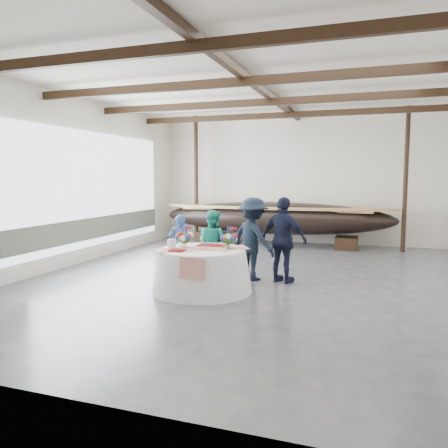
% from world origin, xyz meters
% --- Properties ---
extents(floor, '(10.00, 12.00, 0.01)m').
position_xyz_m(floor, '(0.00, 0.00, 0.00)').
color(floor, '#3D3D42').
rests_on(floor, ground).
extents(wall_back, '(10.00, 0.02, 4.50)m').
position_xyz_m(wall_back, '(0.00, 6.00, 2.25)').
color(wall_back, silver).
rests_on(wall_back, ground).
extents(wall_front, '(10.00, 0.02, 4.50)m').
position_xyz_m(wall_front, '(0.00, -6.00, 2.25)').
color(wall_front, silver).
rests_on(wall_front, ground).
extents(wall_left, '(0.02, 12.00, 4.50)m').
position_xyz_m(wall_left, '(-5.00, 0.00, 2.25)').
color(wall_left, silver).
rests_on(wall_left, ground).
extents(ceiling, '(10.00, 12.00, 0.01)m').
position_xyz_m(ceiling, '(0.00, 0.00, 4.50)').
color(ceiling, white).
rests_on(ceiling, wall_back).
extents(pavilion_structure, '(9.80, 11.76, 4.50)m').
position_xyz_m(pavilion_structure, '(0.00, 0.85, 4.00)').
color(pavilion_structure, black).
rests_on(pavilion_structure, ground).
extents(open_bay, '(0.03, 7.00, 3.20)m').
position_xyz_m(open_bay, '(-4.95, 1.00, 1.83)').
color(open_bay, silver).
rests_on(open_bay, ground).
extents(longboat_display, '(8.00, 1.60, 1.50)m').
position_xyz_m(longboat_display, '(-0.61, 4.99, 0.96)').
color(longboat_display, black).
rests_on(longboat_display, ground).
extents(banquet_table, '(2.06, 2.06, 0.88)m').
position_xyz_m(banquet_table, '(-0.73, -1.44, 0.44)').
color(banquet_table, silver).
rests_on(banquet_table, ground).
extents(tabletop_items, '(1.89, 1.50, 0.40)m').
position_xyz_m(tabletop_items, '(-0.74, -1.32, 1.03)').
color(tabletop_items, '#B62412').
rests_on(tabletop_items, banquet_table).
extents(guest_woman_blue, '(0.64, 0.58, 1.46)m').
position_xyz_m(guest_woman_blue, '(-1.80, -0.20, 0.73)').
color(guest_woman_blue, navy).
rests_on(guest_woman_blue, ground).
extents(guest_woman_teal, '(0.91, 0.80, 1.57)m').
position_xyz_m(guest_woman_teal, '(-1.00, -0.07, 0.79)').
color(guest_woman_teal, '#1C927C').
rests_on(guest_woman_teal, ground).
extents(guest_man_left, '(1.41, 1.22, 1.89)m').
position_xyz_m(guest_man_left, '(-0.01, -0.10, 0.94)').
color(guest_man_left, black).
rests_on(guest_man_left, ground).
extents(guest_man_right, '(1.21, 0.81, 1.91)m').
position_xyz_m(guest_man_right, '(0.71, -0.17, 0.96)').
color(guest_man_right, black).
rests_on(guest_man_right, ground).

